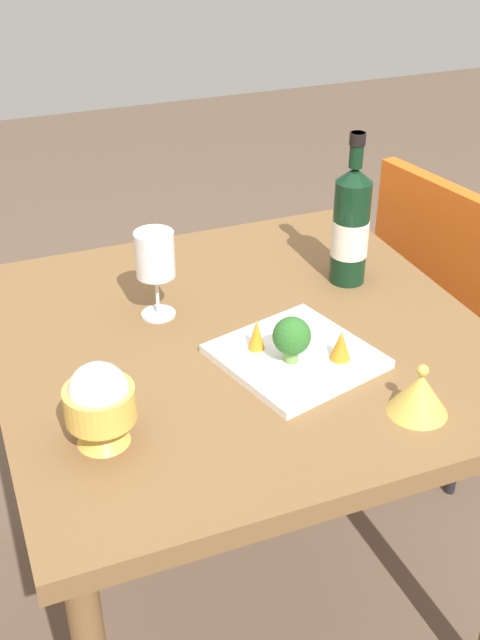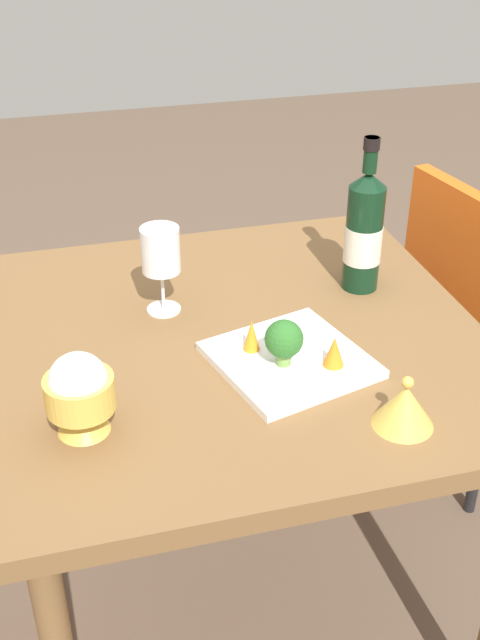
{
  "view_description": "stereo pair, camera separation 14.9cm",
  "coord_description": "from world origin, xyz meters",
  "px_view_note": "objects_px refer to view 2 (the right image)",
  "views": [
    {
      "loc": [
        -0.47,
        -1.18,
        1.55
      ],
      "look_at": [
        0.0,
        0.0,
        0.77
      ],
      "focal_mm": 44.41,
      "sensor_mm": 36.0,
      "label": 1
    },
    {
      "loc": [
        -0.33,
        -1.23,
        1.55
      ],
      "look_at": [
        0.0,
        0.0,
        0.77
      ],
      "focal_mm": 44.41,
      "sensor_mm": 36.0,
      "label": 2
    }
  ],
  "objects_px": {
    "broccoli_floret": "(284,340)",
    "carrot_garnish_right": "(334,351)",
    "serving_plate": "(290,360)",
    "wine_glass": "(161,252)",
    "rice_bowl": "(80,392)",
    "rice_bowl_lid": "(405,405)",
    "wine_bottle": "(364,231)",
    "chair_by_wall": "(478,306)",
    "carrot_garnish_left": "(249,335)"
  },
  "relations": [
    {
      "from": "wine_bottle",
      "to": "broccoli_floret",
      "type": "relative_size",
      "value": 3.76
    },
    {
      "from": "chair_by_wall",
      "to": "carrot_garnish_left",
      "type": "height_order",
      "value": "chair_by_wall"
    },
    {
      "from": "wine_bottle",
      "to": "serving_plate",
      "type": "xyz_separation_m",
      "value": [
        -0.23,
        -0.23,
        -0.12
      ]
    },
    {
      "from": "chair_by_wall",
      "to": "serving_plate",
      "type": "height_order",
      "value": "chair_by_wall"
    },
    {
      "from": "carrot_garnish_right",
      "to": "wine_bottle",
      "type": "bearing_deg",
      "value": 59.56
    },
    {
      "from": "carrot_garnish_left",
      "to": "carrot_garnish_right",
      "type": "height_order",
      "value": "carrot_garnish_left"
    },
    {
      "from": "chair_by_wall",
      "to": "serving_plate",
      "type": "xyz_separation_m",
      "value": [
        -0.64,
        -0.41,
        0.22
      ]
    },
    {
      "from": "rice_bowl_lid",
      "to": "broccoli_floret",
      "type": "xyz_separation_m",
      "value": [
        -0.14,
        0.19,
        0.03
      ]
    },
    {
      "from": "carrot_garnish_left",
      "to": "carrot_garnish_right",
      "type": "relative_size",
      "value": 1.06
    },
    {
      "from": "carrot_garnish_left",
      "to": "rice_bowl_lid",
      "type": "bearing_deg",
      "value": -53.24
    },
    {
      "from": "wine_bottle",
      "to": "wine_glass",
      "type": "relative_size",
      "value": 1.8
    },
    {
      "from": "chair_by_wall",
      "to": "wine_glass",
      "type": "relative_size",
      "value": 4.75
    },
    {
      "from": "wine_bottle",
      "to": "rice_bowl",
      "type": "xyz_separation_m",
      "value": [
        -0.6,
        -0.33,
        -0.05
      ]
    },
    {
      "from": "serving_plate",
      "to": "broccoli_floret",
      "type": "distance_m",
      "value": 0.06
    },
    {
      "from": "broccoli_floret",
      "to": "carrot_garnish_left",
      "type": "xyz_separation_m",
      "value": [
        -0.05,
        0.06,
        -0.02
      ]
    },
    {
      "from": "chair_by_wall",
      "to": "wine_bottle",
      "type": "height_order",
      "value": "wine_bottle"
    },
    {
      "from": "rice_bowl",
      "to": "wine_glass",
      "type": "bearing_deg",
      "value": 60.66
    },
    {
      "from": "rice_bowl",
      "to": "rice_bowl_lid",
      "type": "distance_m",
      "value": 0.51
    },
    {
      "from": "carrot_garnish_right",
      "to": "serving_plate",
      "type": "bearing_deg",
      "value": 145.3
    },
    {
      "from": "rice_bowl_lid",
      "to": "carrot_garnish_right",
      "type": "bearing_deg",
      "value": 109.0
    },
    {
      "from": "broccoli_floret",
      "to": "carrot_garnish_right",
      "type": "relative_size",
      "value": 1.52
    },
    {
      "from": "wine_glass",
      "to": "rice_bowl",
      "type": "height_order",
      "value": "wine_glass"
    },
    {
      "from": "wine_glass",
      "to": "broccoli_floret",
      "type": "xyz_separation_m",
      "value": [
        0.17,
        -0.26,
        -0.06
      ]
    },
    {
      "from": "rice_bowl_lid",
      "to": "serving_plate",
      "type": "relative_size",
      "value": 0.33
    },
    {
      "from": "wine_bottle",
      "to": "rice_bowl_lid",
      "type": "bearing_deg",
      "value": -103.57
    },
    {
      "from": "carrot_garnish_left",
      "to": "serving_plate",
      "type": "bearing_deg",
      "value": -31.61
    },
    {
      "from": "rice_bowl",
      "to": "serving_plate",
      "type": "relative_size",
      "value": 0.46
    },
    {
      "from": "serving_plate",
      "to": "carrot_garnish_left",
      "type": "bearing_deg",
      "value": 148.39
    },
    {
      "from": "wine_glass",
      "to": "rice_bowl",
      "type": "relative_size",
      "value": 1.26
    },
    {
      "from": "wine_bottle",
      "to": "carrot_garnish_right",
      "type": "xyz_separation_m",
      "value": [
        -0.16,
        -0.28,
        -0.08
      ]
    },
    {
      "from": "wine_glass",
      "to": "rice_bowl_lid",
      "type": "distance_m",
      "value": 0.56
    },
    {
      "from": "wine_bottle",
      "to": "broccoli_floret",
      "type": "xyz_separation_m",
      "value": [
        -0.25,
        -0.25,
        -0.06
      ]
    },
    {
      "from": "rice_bowl",
      "to": "rice_bowl_lid",
      "type": "height_order",
      "value": "rice_bowl"
    },
    {
      "from": "carrot_garnish_right",
      "to": "chair_by_wall",
      "type": "bearing_deg",
      "value": 38.27
    },
    {
      "from": "wine_glass",
      "to": "carrot_garnish_right",
      "type": "height_order",
      "value": "wine_glass"
    },
    {
      "from": "wine_glass",
      "to": "rice_bowl_lid",
      "type": "xyz_separation_m",
      "value": [
        0.31,
        -0.45,
        -0.09
      ]
    },
    {
      "from": "broccoli_floret",
      "to": "wine_bottle",
      "type": "bearing_deg",
      "value": 45.62
    },
    {
      "from": "serving_plate",
      "to": "carrot_garnish_right",
      "type": "bearing_deg",
      "value": -34.7
    },
    {
      "from": "rice_bowl",
      "to": "serving_plate",
      "type": "height_order",
      "value": "rice_bowl"
    },
    {
      "from": "wine_glass",
      "to": "wine_bottle",
      "type": "bearing_deg",
      "value": -1.29
    },
    {
      "from": "serving_plate",
      "to": "chair_by_wall",
      "type": "bearing_deg",
      "value": 32.59
    },
    {
      "from": "broccoli_floret",
      "to": "chair_by_wall",
      "type": "bearing_deg",
      "value": 33.01
    },
    {
      "from": "wine_bottle",
      "to": "carrot_garnish_right",
      "type": "relative_size",
      "value": 5.69
    },
    {
      "from": "rice_bowl",
      "to": "serving_plate",
      "type": "xyz_separation_m",
      "value": [
        0.37,
        0.09,
        -0.07
      ]
    },
    {
      "from": "serving_plate",
      "to": "wine_glass",
      "type": "bearing_deg",
      "value": 127.18
    },
    {
      "from": "wine_glass",
      "to": "carrot_garnish_left",
      "type": "xyz_separation_m",
      "value": [
        0.12,
        -0.2,
        -0.08
      ]
    },
    {
      "from": "serving_plate",
      "to": "carrot_garnish_right",
      "type": "height_order",
      "value": "carrot_garnish_right"
    },
    {
      "from": "serving_plate",
      "to": "broccoli_floret",
      "type": "bearing_deg",
      "value": -134.83
    },
    {
      "from": "wine_bottle",
      "to": "serving_plate",
      "type": "distance_m",
      "value": 0.35
    },
    {
      "from": "wine_glass",
      "to": "rice_bowl",
      "type": "distance_m",
      "value": 0.39
    }
  ]
}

